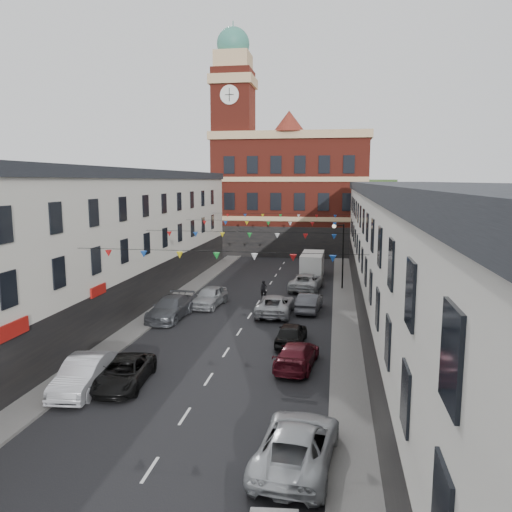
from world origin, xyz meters
The scene contains 21 objects.
ground centered at (0.00, 0.00, 0.00)m, with size 160.00×160.00×0.00m, color black.
pavement_left centered at (-6.90, 2.00, 0.07)m, with size 1.80×64.00×0.15m, color #605E5B.
pavement_right centered at (6.90, 2.00, 0.07)m, with size 1.80×64.00×0.15m, color #605E5B.
terrace_left centered at (-11.78, 1.00, 5.35)m, with size 8.40×56.00×10.70m.
terrace_right centered at (11.78, 1.00, 4.85)m, with size 8.40×56.00×9.70m.
civic_building centered at (0.00, 37.95, 8.14)m, with size 20.60×13.30×18.50m.
clock_tower centered at (-7.50, 35.00, 14.93)m, with size 5.60×5.60×30.00m.
distant_hill centered at (-4.00, 62.00, 5.00)m, with size 40.00×14.00×10.00m, color #2D5327.
street_lamp centered at (6.55, 14.00, 3.90)m, with size 1.10×0.36×6.00m.
car_left_b centered at (-5.50, -10.18, 0.79)m, with size 1.67×4.79×1.58m, color silver.
car_left_c centered at (-3.85, -9.37, 0.65)m, with size 2.15×4.66×1.29m, color black.
car_left_d centered at (-5.50, 2.33, 0.79)m, with size 2.20×5.41×1.57m, color #474A4F.
car_left_e centered at (-3.60, 6.25, 0.79)m, with size 1.87×4.64×1.58m, color #979B9F.
car_right_b centered at (4.96, -14.84, 0.76)m, with size 2.53×5.48×1.52m, color #AAAEB3.
car_right_c centered at (4.22, -5.63, 0.67)m, with size 1.89×4.64×1.35m, color #54101B.
car_right_d centered at (3.60, -2.00, 0.69)m, with size 1.63×4.06×1.38m, color black.
car_right_e centered at (4.27, 5.96, 0.72)m, with size 1.52×4.37×1.44m, color #46474D.
car_right_f centered at (3.60, 13.46, 0.78)m, with size 2.58×5.59×1.55m, color #AEB1B3.
moving_car centered at (1.80, 4.72, 0.74)m, with size 2.47×5.35×1.49m, color #B5B7BC.
white_van centered at (3.80, 19.74, 1.24)m, with size 2.15×5.60×2.48m, color silver.
pedestrian centered at (0.25, 9.48, 0.77)m, with size 0.56×0.37×1.55m, color black.
Camera 1 is at (6.13, -31.05, 9.86)m, focal length 35.00 mm.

